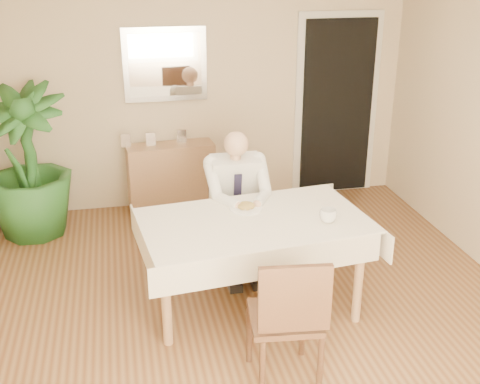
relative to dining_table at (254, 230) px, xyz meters
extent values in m
plane|color=brown|center=(-0.09, -0.26, -0.67)|extent=(5.00, 5.00, 0.00)
cube|color=#C9B08B|center=(-0.09, 2.24, 0.63)|extent=(4.50, 0.02, 2.60)
cube|color=white|center=(-0.09, -2.72, 0.78)|extent=(1.18, 0.02, 1.28)
cube|color=silver|center=(1.46, 2.22, 0.33)|extent=(0.96, 0.03, 2.10)
cube|color=black|center=(1.46, 2.19, 0.33)|extent=(0.80, 0.05, 1.95)
cube|color=silver|center=(-0.44, 2.22, 0.88)|extent=(0.86, 0.03, 0.76)
cube|color=white|center=(-0.44, 2.20, 0.88)|extent=(0.74, 0.02, 0.64)
cube|color=#96704B|center=(0.00, 0.00, 0.05)|extent=(1.69, 1.07, 0.04)
cube|color=#EFE4C9|center=(0.00, 0.00, 0.08)|extent=(1.80, 1.18, 0.01)
cube|color=#EFE4C9|center=(0.00, -0.50, -0.03)|extent=(1.69, 0.20, 0.22)
cube|color=#EFE4C9|center=(0.00, 0.50, -0.03)|extent=(1.69, 0.20, 0.22)
cube|color=#EFE4C9|center=(-0.85, 0.00, -0.03)|extent=(0.12, 1.00, 0.22)
cube|color=#EFE4C9|center=(0.85, 0.00, -0.03)|extent=(0.12, 1.00, 0.22)
cylinder|color=#96704B|center=(-0.72, -0.37, -0.32)|extent=(0.07, 0.07, 0.70)
cylinder|color=#96704B|center=(0.72, -0.37, -0.32)|extent=(0.07, 0.07, 0.70)
cylinder|color=#96704B|center=(-0.72, 0.37, -0.32)|extent=(0.07, 0.07, 0.70)
cylinder|color=#96704B|center=(0.72, 0.37, -0.32)|extent=(0.07, 0.07, 0.70)
cube|color=#3E2517|center=(0.00, 0.80, -0.26)|extent=(0.45, 0.45, 0.04)
cube|color=#3E2517|center=(0.00, 0.98, -0.02)|extent=(0.40, 0.10, 0.40)
cylinder|color=#3E2517|center=(-0.17, 0.63, -0.47)|extent=(0.04, 0.04, 0.39)
cylinder|color=#3E2517|center=(0.17, 0.63, -0.47)|extent=(0.04, 0.04, 0.39)
cylinder|color=#3E2517|center=(-0.17, 0.97, -0.47)|extent=(0.04, 0.04, 0.39)
cylinder|color=#3E2517|center=(0.17, 0.97, -0.47)|extent=(0.04, 0.04, 0.39)
cube|color=#3E2517|center=(0.00, -0.88, -0.21)|extent=(0.49, 0.49, 0.04)
cube|color=#3E2517|center=(0.00, -1.08, 0.05)|extent=(0.45, 0.09, 0.44)
cylinder|color=#3E2517|center=(-0.19, -1.07, -0.45)|extent=(0.04, 0.04, 0.44)
cylinder|color=#3E2517|center=(0.19, -1.07, -0.45)|extent=(0.04, 0.04, 0.44)
cylinder|color=#3E2517|center=(-0.19, -0.69, -0.45)|extent=(0.04, 0.04, 0.44)
cylinder|color=#3E2517|center=(0.19, -0.69, -0.45)|extent=(0.04, 0.04, 0.44)
cube|color=silver|center=(0.00, 0.76, 0.08)|extent=(0.42, 0.31, 0.55)
cube|color=black|center=(0.00, 0.64, 0.05)|extent=(0.07, 0.08, 0.36)
cylinder|color=tan|center=(0.00, 0.72, 0.37)|extent=(0.09, 0.09, 0.08)
sphere|color=tan|center=(0.00, 0.69, 0.47)|extent=(0.21, 0.21, 0.21)
cube|color=black|center=(-0.10, 0.56, -0.15)|extent=(0.13, 0.42, 0.13)
cube|color=black|center=(0.10, 0.56, -0.15)|extent=(0.13, 0.42, 0.13)
cube|color=black|center=(-0.10, 0.38, -0.44)|extent=(0.11, 0.12, 0.45)
cube|color=black|center=(0.10, 0.38, -0.44)|extent=(0.11, 0.12, 0.45)
cube|color=black|center=(-0.10, 0.32, -0.63)|extent=(0.11, 0.26, 0.07)
cube|color=black|center=(0.10, 0.32, -0.63)|extent=(0.11, 0.26, 0.07)
cylinder|color=white|center=(-0.02, 0.20, 0.09)|extent=(0.26, 0.26, 0.02)
ellipsoid|color=olive|center=(-0.02, 0.20, 0.11)|extent=(0.14, 0.14, 0.06)
cylinder|color=silver|center=(0.02, 0.14, 0.11)|extent=(0.01, 0.13, 0.01)
cylinder|color=silver|center=(-0.06, 0.14, 0.11)|extent=(0.01, 0.13, 0.01)
imported|color=white|center=(0.53, -0.15, 0.14)|extent=(0.13, 0.13, 0.10)
cube|color=#96704B|center=(-0.44, 2.06, -0.30)|extent=(0.94, 0.39, 0.74)
cube|color=silver|center=(-0.89, 2.08, 0.14)|extent=(0.10, 0.02, 0.14)
cube|color=silver|center=(-0.63, 2.07, 0.14)|extent=(0.10, 0.02, 0.14)
cube|color=silver|center=(-0.30, 2.12, 0.14)|extent=(0.10, 0.02, 0.14)
imported|color=#1E4E1C|center=(-1.85, 1.74, 0.08)|extent=(1.07, 1.07, 1.50)
camera|label=1|loc=(-0.95, -4.03, 1.99)|focal=45.00mm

